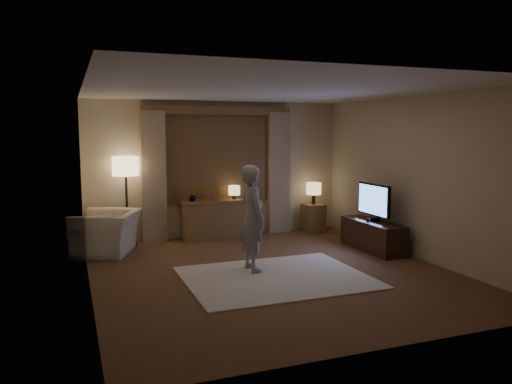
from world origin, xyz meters
name	(u,v)px	position (x,y,z in m)	size (l,w,h in m)	color
room	(259,178)	(0.00, 0.50, 1.33)	(5.04, 5.54, 2.64)	brown
rug	(276,277)	(-0.06, -0.29, 0.01)	(2.50, 2.00, 0.02)	#EEE3C8
sideboard	(214,220)	(-0.15, 2.50, 0.35)	(1.20, 0.40, 0.70)	brown
picture_frame	(214,197)	(-0.15, 2.50, 0.80)	(0.16, 0.02, 0.20)	brown
plant	(193,195)	(-0.55, 2.50, 0.85)	(0.17, 0.13, 0.30)	#999999
table_lamp_sideboard	(234,191)	(0.25, 2.50, 0.90)	(0.22, 0.22, 0.30)	black
floor_lamp	(126,171)	(-1.76, 2.50, 1.34)	(0.46, 0.46, 1.59)	black
armchair	(107,233)	(-2.15, 2.01, 0.35)	(1.08, 0.95, 0.70)	beige
side_table	(313,218)	(1.93, 2.45, 0.28)	(0.40, 0.40, 0.56)	brown
table_lamp_side	(314,189)	(1.93, 2.45, 0.87)	(0.30, 0.30, 0.44)	black
tv_stand	(373,236)	(2.15, 0.65, 0.25)	(0.45, 1.40, 0.50)	black
tv	(374,201)	(2.15, 0.65, 0.85)	(0.22, 0.89, 0.64)	black
person	(252,218)	(-0.25, 0.14, 0.79)	(0.56, 0.37, 1.54)	#9E9A92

